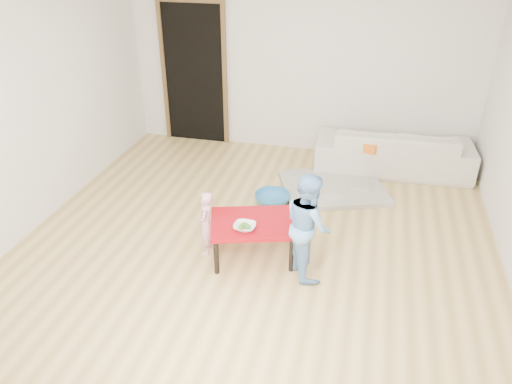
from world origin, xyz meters
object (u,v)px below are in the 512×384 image
at_px(child_pink, 206,223).
at_px(basin, 272,199).
at_px(sofa, 393,149).
at_px(bowl, 245,227).
at_px(red_table, 253,239).
at_px(child_blue, 308,225).

xyz_separation_m(child_pink, basin, (0.45, 1.14, -0.28)).
relative_size(sofa, bowl, 9.70).
height_order(red_table, child_blue, child_blue).
xyz_separation_m(bowl, child_pink, (-0.44, 0.12, -0.10)).
relative_size(red_table, child_pink, 1.20).
bearing_deg(red_table, sofa, 60.71).
height_order(bowl, child_blue, child_blue).
bearing_deg(child_pink, red_table, 85.18).
bearing_deg(basin, child_blue, -63.95).
distance_m(child_pink, basin, 1.26).
relative_size(bowl, child_pink, 0.31).
bearing_deg(bowl, child_blue, 3.12).
bearing_deg(red_table, child_pink, -176.41).
height_order(red_table, bowl, bowl).
height_order(sofa, basin, sofa).
xyz_separation_m(bowl, basin, (0.01, 1.26, -0.37)).
height_order(sofa, child_pink, child_pink).
xyz_separation_m(child_pink, child_blue, (1.05, -0.09, 0.19)).
relative_size(bowl, basin, 0.49).
height_order(sofa, child_blue, child_blue).
distance_m(child_blue, basin, 1.44).
distance_m(bowl, child_pink, 0.47).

